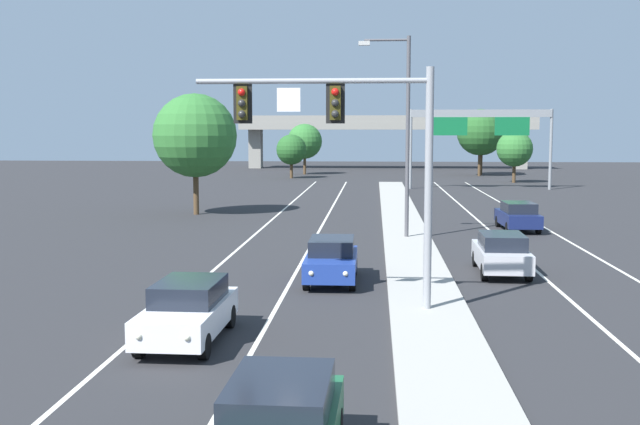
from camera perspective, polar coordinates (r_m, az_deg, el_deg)
The scene contains 19 objects.
median_island at distance 26.00m, azimuth 7.74°, elevation -5.96°, with size 2.40×110.00×0.15m, color #9E9B93.
lane_stripe_oncoming_center at distance 32.97m, azimuth -1.23°, elevation -3.46°, with size 0.14×100.00×0.01m, color silver.
lane_stripe_receding_center at distance 33.45m, azimuth 15.05°, elevation -3.53°, with size 0.14×100.00×0.01m, color silver.
edge_stripe_left at distance 33.44m, azimuth -6.88°, elevation -3.37°, with size 0.14×100.00×0.01m, color silver.
edge_stripe_right at distance 34.23m, azimuth 20.49°, elevation -3.49°, with size 0.14×100.00×0.01m, color silver.
overhead_signal_mast at distance 22.84m, azimuth 2.50°, elevation 5.70°, with size 7.07×0.44×7.20m.
street_lamp_median at distance 38.66m, azimuth 6.22°, elevation 6.53°, with size 2.58×0.28×10.00m.
car_oncoming_white at distance 20.42m, azimuth -9.81°, elevation -7.19°, with size 1.89×4.50×1.58m.
car_oncoming_blue at distance 27.90m, azimuth 0.87°, elevation -3.52°, with size 1.84×4.48×1.58m.
car_receding_silver at distance 30.21m, azimuth 13.36°, elevation -2.94°, with size 1.91×4.50×1.58m.
car_receding_navy at distance 43.55m, azimuth 14.53°, elevation -0.24°, with size 1.90×4.50×1.58m.
highway_sign_gantry at distance 73.45m, azimuth 11.89°, elevation 6.51°, with size 13.28×0.42×7.50m.
overpass_bridge at distance 112.07m, azimuth 4.97°, elevation 6.24°, with size 42.40×6.40×7.65m.
tree_far_left_b at distance 50.75m, azimuth -9.29°, elevation 5.67°, with size 5.46×5.46×7.91m.
tree_far_left_c at distance 88.71m, azimuth -2.15°, elevation 4.70°, with size 3.50×3.50×5.07m.
tree_far_right_a at distance 83.58m, azimuth 14.29°, elevation 4.61°, with size 3.79×3.79×5.49m.
tree_far_right_b at distance 97.75m, azimuth 11.95°, elevation 5.77°, with size 5.43×5.43×7.85m.
tree_far_right_c at distance 95.06m, azimuth 11.84°, elevation 5.87°, with size 5.61×5.61×8.11m.
tree_far_left_a at distance 96.62m, azimuth -1.15°, elevation 5.32°, with size 4.40×4.40×6.36m.
Camera 1 is at (-1.68, -7.37, 5.48)m, focal length 42.96 mm.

